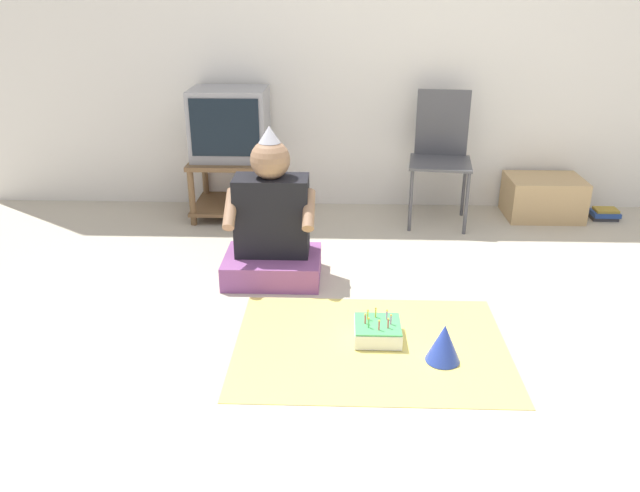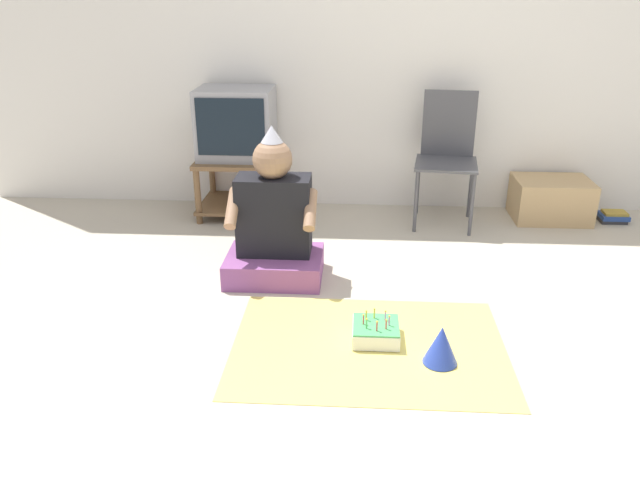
{
  "view_description": "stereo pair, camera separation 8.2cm",
  "coord_description": "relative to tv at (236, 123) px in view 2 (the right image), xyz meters",
  "views": [
    {
      "loc": [
        -0.47,
        -2.38,
        1.55
      ],
      "look_at": [
        -0.57,
        0.47,
        0.35
      ],
      "focal_mm": 35.0,
      "sensor_mm": 36.0,
      "label": 1
    },
    {
      "loc": [
        -0.39,
        -2.37,
        1.55
      ],
      "look_at": [
        -0.57,
        0.47,
        0.35
      ],
      "focal_mm": 35.0,
      "sensor_mm": 36.0,
      "label": 2
    }
  ],
  "objects": [
    {
      "name": "cardboard_box_stack",
      "position": [
        2.22,
        0.01,
        -0.51
      ],
      "size": [
        0.52,
        0.39,
        0.29
      ],
      "color": "tan",
      "rests_on": "ground_plane"
    },
    {
      "name": "birthday_cake",
      "position": [
        0.95,
        -1.72,
        -0.61
      ],
      "size": [
        0.22,
        0.22,
        0.13
      ],
      "color": "white",
      "rests_on": "party_cloth"
    },
    {
      "name": "party_cloth",
      "position": [
        0.92,
        -1.78,
        -0.65
      ],
      "size": [
        1.26,
        0.91,
        0.01
      ],
      "color": "#EAD666",
      "rests_on": "ground_plane"
    },
    {
      "name": "person_seated",
      "position": [
        0.39,
        -1.05,
        -0.36
      ],
      "size": [
        0.54,
        0.41,
        0.86
      ],
      "color": "#8C4C8C",
      "rests_on": "ground_plane"
    },
    {
      "name": "folding_chair",
      "position": [
        1.45,
        -0.06,
        -0.15
      ],
      "size": [
        0.46,
        0.46,
        0.89
      ],
      "color": "#4C4C51",
      "rests_on": "ground_plane"
    },
    {
      "name": "book_pile",
      "position": [
        2.65,
        -0.02,
        -0.62
      ],
      "size": [
        0.19,
        0.15,
        0.08
      ],
      "color": "#333338",
      "rests_on": "ground_plane"
    },
    {
      "name": "tv",
      "position": [
        0.0,
        0.0,
        0.0
      ],
      "size": [
        0.52,
        0.41,
        0.48
      ],
      "color": "#99999E",
      "rests_on": "tv_stand"
    },
    {
      "name": "ground_plane",
      "position": [
        1.24,
        -1.89,
        -0.66
      ],
      "size": [
        16.0,
        16.0,
        0.0
      ],
      "primitive_type": "plane",
      "color": "#BCB29E"
    },
    {
      "name": "wall_back",
      "position": [
        1.24,
        0.27,
        0.62
      ],
      "size": [
        6.4,
        0.06,
        2.55
      ],
      "color": "white",
      "rests_on": "ground_plane"
    },
    {
      "name": "party_hat_blue",
      "position": [
        1.23,
        -1.9,
        -0.56
      ],
      "size": [
        0.15,
        0.15,
        0.18
      ],
      "color": "blue",
      "rests_on": "party_cloth"
    },
    {
      "name": "tv_stand",
      "position": [
        0.0,
        -0.02,
        -0.41
      ],
      "size": [
        0.56,
        0.51,
        0.42
      ],
      "color": "brown",
      "rests_on": "ground_plane"
    }
  ]
}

